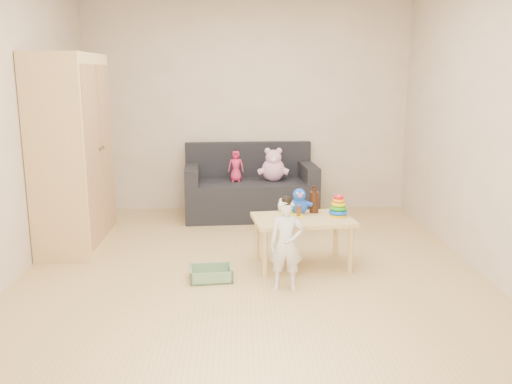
{
  "coord_description": "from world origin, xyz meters",
  "views": [
    {
      "loc": [
        -0.09,
        -4.56,
        1.71
      ],
      "look_at": [
        0.05,
        0.25,
        0.65
      ],
      "focal_mm": 38.0,
      "sensor_mm": 36.0,
      "label": 1
    }
  ],
  "objects_px": {
    "sofa": "(251,199)",
    "toddler": "(286,245)",
    "play_table": "(302,242)",
    "wardrobe": "(72,153)"
  },
  "relations": [
    {
      "from": "sofa",
      "to": "toddler",
      "type": "distance_m",
      "value": 2.29
    },
    {
      "from": "play_table",
      "to": "toddler",
      "type": "distance_m",
      "value": 0.55
    },
    {
      "from": "sofa",
      "to": "play_table",
      "type": "bearing_deg",
      "value": -80.53
    },
    {
      "from": "sofa",
      "to": "toddler",
      "type": "xyz_separation_m",
      "value": [
        0.24,
        -2.28,
        0.15
      ]
    },
    {
      "from": "wardrobe",
      "to": "sofa",
      "type": "distance_m",
      "value": 2.21
    },
    {
      "from": "wardrobe",
      "to": "sofa",
      "type": "xyz_separation_m",
      "value": [
        1.76,
        1.13,
        -0.73
      ]
    },
    {
      "from": "sofa",
      "to": "play_table",
      "type": "distance_m",
      "value": 1.83
    },
    {
      "from": "wardrobe",
      "to": "toddler",
      "type": "height_order",
      "value": "wardrobe"
    },
    {
      "from": "toddler",
      "to": "wardrobe",
      "type": "bearing_deg",
      "value": 154.09
    },
    {
      "from": "wardrobe",
      "to": "toddler",
      "type": "bearing_deg",
      "value": -29.83
    }
  ]
}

